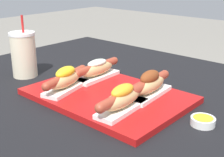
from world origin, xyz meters
TOP-DOWN VIEW (x-y plane):
  - serving_tray at (0.06, -0.07)m, footprint 0.46×0.32m
  - hot_dog_0 at (-0.05, -0.14)m, footprint 0.10×0.21m
  - hot_dog_1 at (0.17, -0.14)m, footprint 0.07×0.21m
  - hot_dog_2 at (-0.06, -0.00)m, footprint 0.07×0.21m
  - hot_dog_3 at (0.16, -0.01)m, footprint 0.08×0.21m
  - sauce_bowl at (0.35, -0.04)m, footprint 0.06×0.06m
  - drink_cup at (-0.31, -0.12)m, footprint 0.09×0.09m

SIDE VIEW (x-z plane):
  - serving_tray at x=0.06m, z-range 0.71..0.72m
  - sauce_bowl at x=0.35m, z-range 0.71..0.73m
  - hot_dog_2 at x=-0.06m, z-range 0.72..0.79m
  - hot_dog_1 at x=0.17m, z-range 0.72..0.79m
  - hot_dog_0 at x=-0.05m, z-range 0.72..0.79m
  - hot_dog_3 at x=0.16m, z-range 0.72..0.80m
  - drink_cup at x=-0.31m, z-range 0.68..0.90m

